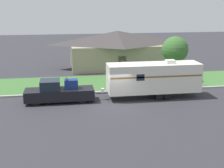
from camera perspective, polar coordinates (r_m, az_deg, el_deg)
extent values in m
plane|color=#2D2D33|center=(26.33, 0.99, -3.81)|extent=(120.00, 120.00, 0.00)
cube|color=#999993|center=(29.84, -0.28, -1.41)|extent=(80.00, 0.30, 0.14)
cube|color=#3D6B33|center=(33.33, -1.26, 0.24)|extent=(80.00, 7.00, 0.03)
cube|color=gray|center=(40.98, 0.97, 5.21)|extent=(12.00, 6.77, 3.12)
pyramid|color=#3D3838|center=(40.65, 0.99, 8.54)|extent=(12.96, 7.31, 1.67)
cube|color=#4C3828|center=(37.83, 1.87, 3.60)|extent=(1.00, 0.06, 2.10)
cylinder|color=black|center=(26.70, -13.84, -3.01)|extent=(0.86, 0.28, 0.86)
cylinder|color=black|center=(28.18, -13.61, -2.06)|extent=(0.86, 0.28, 0.86)
cylinder|color=black|center=(26.64, -5.48, -2.68)|extent=(0.86, 0.28, 0.86)
cylinder|color=black|center=(28.13, -5.70, -1.74)|extent=(0.86, 0.28, 0.86)
cube|color=black|center=(27.32, -12.37, -1.95)|extent=(3.21, 1.91, 0.91)
cube|color=#19232D|center=(27.06, -11.25, -0.14)|extent=(1.67, 1.76, 0.83)
cube|color=black|center=(27.29, -6.19, -1.70)|extent=(2.68, 1.91, 0.91)
cube|color=#333333|center=(27.49, -3.26, -2.24)|extent=(0.12, 1.72, 0.20)
cube|color=navy|center=(27.04, -7.49, -0.01)|extent=(1.15, 0.80, 0.80)
cube|color=black|center=(26.92, -8.31, 0.94)|extent=(0.10, 0.88, 0.08)
cylinder|color=black|center=(27.71, 8.63, -2.26)|extent=(0.70, 0.22, 0.70)
cylinder|color=black|center=(29.48, 7.50, -1.17)|extent=(0.70, 0.22, 0.70)
cylinder|color=black|center=(27.95, 10.14, -2.18)|extent=(0.70, 0.22, 0.70)
cylinder|color=black|center=(29.71, 8.92, -1.10)|extent=(0.70, 0.22, 0.70)
cube|color=silver|center=(28.13, 7.61, 1.19)|extent=(8.31, 2.22, 2.55)
cube|color=brown|center=(27.02, 8.31, 1.29)|extent=(8.14, 0.01, 0.14)
cube|color=#383838|center=(27.49, -1.82, -1.65)|extent=(1.01, 0.12, 0.10)
cylinder|color=silver|center=(27.43, -1.72, -1.19)|extent=(0.28, 0.28, 0.36)
cube|color=silver|center=(28.30, 10.62, 4.08)|extent=(0.80, 0.68, 0.28)
cube|color=#19232D|center=(26.61, 5.23, 1.18)|extent=(0.70, 0.01, 0.56)
cylinder|color=brown|center=(33.03, 15.45, 0.53)|extent=(0.09, 0.09, 1.12)
cube|color=#B2B2B2|center=(32.88, 15.53, 1.67)|extent=(0.48, 0.20, 0.22)
cylinder|color=brown|center=(34.64, 11.25, 2.50)|extent=(0.24, 0.24, 2.37)
sphere|color=#38662D|center=(34.24, 11.44, 6.19)|extent=(2.85, 2.85, 2.85)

